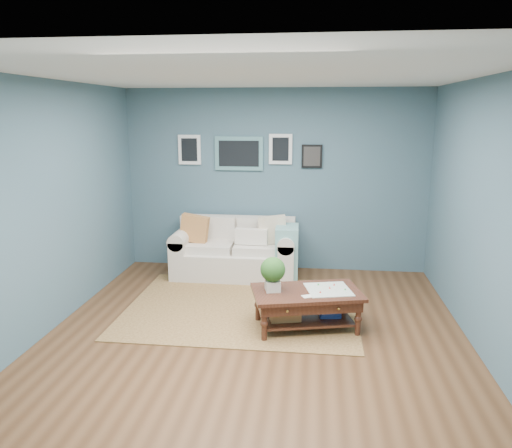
# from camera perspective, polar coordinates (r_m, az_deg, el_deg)

# --- Properties ---
(room_shell) EXTENTS (5.00, 5.02, 2.70)m
(room_shell) POSITION_cam_1_polar(r_m,az_deg,el_deg) (5.09, -0.16, 1.45)
(room_shell) COLOR brown
(room_shell) RESTS_ON ground
(area_rug) EXTENTS (2.77, 2.22, 0.01)m
(area_rug) POSITION_cam_1_polar(r_m,az_deg,el_deg) (6.21, -1.66, -9.50)
(area_rug) COLOR brown
(area_rug) RESTS_ON ground
(loveseat) EXTENTS (1.81, 0.82, 0.93)m
(loveseat) POSITION_cam_1_polar(r_m,az_deg,el_deg) (7.27, -1.81, -3.07)
(loveseat) COLOR beige
(loveseat) RESTS_ON ground
(coffee_table) EXTENTS (1.30, 0.94, 0.82)m
(coffee_table) POSITION_cam_1_polar(r_m,az_deg,el_deg) (5.56, 5.15, -8.34)
(coffee_table) COLOR black
(coffee_table) RESTS_ON ground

